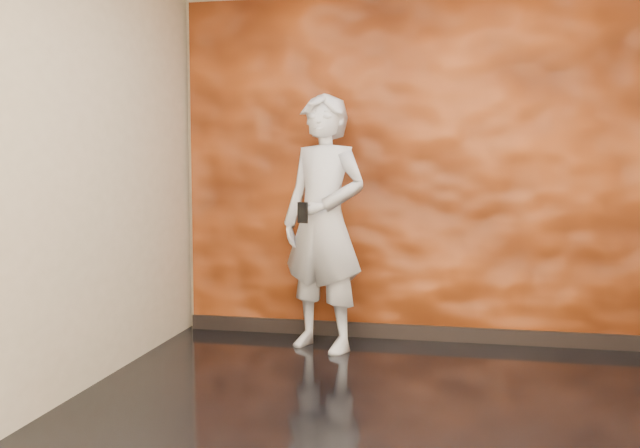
{
  "coord_description": "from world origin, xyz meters",
  "views": [
    {
      "loc": [
        0.36,
        -3.78,
        1.45
      ],
      "look_at": [
        -0.66,
        1.07,
        1.0
      ],
      "focal_mm": 40.0,
      "sensor_mm": 36.0,
      "label": 1
    }
  ],
  "objects": [
    {
      "name": "room",
      "position": [
        0.0,
        0.0,
        1.4
      ],
      "size": [
        4.02,
        4.02,
        2.81
      ],
      "color": "black",
      "rests_on": "ground"
    },
    {
      "name": "feature_wall",
      "position": [
        0.0,
        1.96,
        1.38
      ],
      "size": [
        3.9,
        0.06,
        2.75
      ],
      "primitive_type": "cube",
      "color": "#BF4F19",
      "rests_on": "ground"
    },
    {
      "name": "baseboard",
      "position": [
        0.0,
        1.92,
        0.06
      ],
      "size": [
        3.9,
        0.04,
        0.12
      ],
      "primitive_type": "cube",
      "color": "black",
      "rests_on": "ground"
    },
    {
      "name": "man",
      "position": [
        -0.72,
        1.51,
        0.97
      ],
      "size": [
        0.84,
        0.71,
        1.95
      ],
      "primitive_type": "imported",
      "rotation": [
        0.0,
        0.0,
        -0.41
      ],
      "color": "#989CA6",
      "rests_on": "ground"
    },
    {
      "name": "phone",
      "position": [
        -0.82,
        1.26,
        1.07
      ],
      "size": [
        0.08,
        0.05,
        0.15
      ],
      "primitive_type": "cube",
      "rotation": [
        0.0,
        0.0,
        -0.39
      ],
      "color": "black",
      "rests_on": "man"
    }
  ]
}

